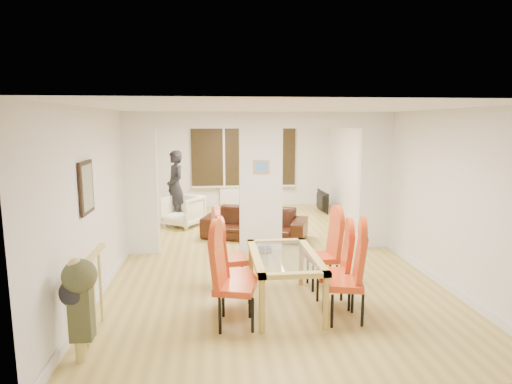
{
  "coord_description": "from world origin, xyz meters",
  "views": [
    {
      "loc": [
        -0.88,
        -7.88,
        2.4
      ],
      "look_at": [
        -0.03,
        0.6,
        1.02
      ],
      "focal_mm": 30.0,
      "sensor_mm": 36.0,
      "label": 1
    }
  ],
  "objects": [
    {
      "name": "floor",
      "position": [
        0.0,
        0.0,
        0.0
      ],
      "size": [
        5.0,
        9.0,
        0.01
      ],
      "primitive_type": "cube",
      "color": "tan",
      "rests_on": "ground"
    },
    {
      "name": "room_walls",
      "position": [
        0.0,
        0.0,
        1.3
      ],
      "size": [
        5.0,
        9.0,
        2.6
      ],
      "primitive_type": null,
      "color": "silver",
      "rests_on": "floor"
    },
    {
      "name": "divider_wall",
      "position": [
        0.0,
        0.0,
        1.3
      ],
      "size": [
        5.0,
        0.18,
        2.6
      ],
      "primitive_type": "cube",
      "color": "white",
      "rests_on": "floor"
    },
    {
      "name": "bay_window_blinds",
      "position": [
        0.0,
        4.44,
        1.5
      ],
      "size": [
        3.0,
        0.08,
        1.8
      ],
      "primitive_type": "cube",
      "color": "black",
      "rests_on": "room_walls"
    },
    {
      "name": "radiator",
      "position": [
        0.0,
        4.4,
        0.3
      ],
      "size": [
        1.4,
        0.08,
        0.5
      ],
      "primitive_type": "cube",
      "color": "white",
      "rests_on": "floor"
    },
    {
      "name": "pendant_light",
      "position": [
        0.3,
        3.3,
        2.15
      ],
      "size": [
        0.36,
        0.36,
        0.36
      ],
      "primitive_type": "sphere",
      "color": "orange",
      "rests_on": "room_walls"
    },
    {
      "name": "stair_newel",
      "position": [
        -2.25,
        -3.2,
        0.55
      ],
      "size": [
        0.4,
        1.2,
        1.1
      ],
      "primitive_type": null,
      "color": "tan",
      "rests_on": "floor"
    },
    {
      "name": "wall_poster",
      "position": [
        -2.47,
        -2.4,
        1.6
      ],
      "size": [
        0.04,
        0.52,
        0.67
      ],
      "primitive_type": "cube",
      "color": "gray",
      "rests_on": "room_walls"
    },
    {
      "name": "pillar_photo",
      "position": [
        0.0,
        -0.1,
        1.6
      ],
      "size": [
        0.3,
        0.03,
        0.25
      ],
      "primitive_type": "cube",
      "color": "#4C8CD8",
      "rests_on": "divider_wall"
    },
    {
      "name": "dining_table",
      "position": [
        0.02,
        -2.58,
        0.35
      ],
      "size": [
        0.85,
        1.51,
        0.71
      ],
      "primitive_type": null,
      "color": "#B59842",
      "rests_on": "floor"
    },
    {
      "name": "dining_chair_la",
      "position": [
        -0.64,
        -3.08,
        0.57
      ],
      "size": [
        0.56,
        0.56,
        1.14
      ],
      "primitive_type": null,
      "rotation": [
        0.0,
        0.0,
        -0.26
      ],
      "color": "#BF3A13",
      "rests_on": "floor"
    },
    {
      "name": "dining_chair_lb",
      "position": [
        -0.61,
        -2.65,
        0.54
      ],
      "size": [
        0.51,
        0.51,
        1.09
      ],
      "primitive_type": null,
      "rotation": [
        0.0,
        0.0,
        0.2
      ],
      "color": "#BF3A13",
      "rests_on": "floor"
    },
    {
      "name": "dining_chair_lc",
      "position": [
        -0.65,
        -1.95,
        0.54
      ],
      "size": [
        0.49,
        0.49,
        1.08
      ],
      "primitive_type": null,
      "rotation": [
        0.0,
        0.0,
        0.16
      ],
      "color": "#BF3A13",
      "rests_on": "floor"
    },
    {
      "name": "dining_chair_ra",
      "position": [
        0.67,
        -3.06,
        0.56
      ],
      "size": [
        0.54,
        0.54,
        1.13
      ],
      "primitive_type": null,
      "rotation": [
        0.0,
        0.0,
        -0.23
      ],
      "color": "#BF3A13",
      "rests_on": "floor"
    },
    {
      "name": "dining_chair_rb",
      "position": [
        0.67,
        -2.65,
        0.52
      ],
      "size": [
        0.47,
        0.47,
        1.03
      ],
      "primitive_type": null,
      "rotation": [
        0.0,
        0.0,
        -0.15
      ],
      "color": "#BF3A13",
      "rests_on": "floor"
    },
    {
      "name": "dining_chair_rc",
      "position": [
        0.69,
        -1.99,
        0.53
      ],
      "size": [
        0.47,
        0.47,
        1.07
      ],
      "primitive_type": null,
      "rotation": [
        0.0,
        0.0,
        0.11
      ],
      "color": "#BF3A13",
      "rests_on": "floor"
    },
    {
      "name": "sofa",
      "position": [
        -0.03,
        0.84,
        0.31
      ],
      "size": [
        2.31,
        1.51,
        0.63
      ],
      "primitive_type": "imported",
      "rotation": [
        0.0,
        0.0,
        -0.34
      ],
      "color": "black",
      "rests_on": "floor"
    },
    {
      "name": "armchair",
      "position": [
        -1.6,
        2.06,
        0.36
      ],
      "size": [
        1.08,
        1.09,
        0.72
      ],
      "primitive_type": "imported",
      "rotation": [
        0.0,
        0.0,
        -0.59
      ],
      "color": "#EDE9C8",
      "rests_on": "floor"
    },
    {
      "name": "person",
      "position": [
        -1.79,
        2.37,
        0.88
      ],
      "size": [
        0.76,
        0.64,
        1.76
      ],
      "primitive_type": "imported",
      "rotation": [
        0.0,
        0.0,
        -1.16
      ],
      "color": "black",
      "rests_on": "floor"
    },
    {
      "name": "television",
      "position": [
        2.0,
        3.42,
        0.28
      ],
      "size": [
        0.97,
        0.16,
        0.55
      ],
      "primitive_type": "imported",
      "rotation": [
        0.0,
        0.0,
        1.6
      ],
      "color": "black",
      "rests_on": "floor"
    },
    {
      "name": "coffee_table",
      "position": [
        0.42,
        2.38,
        0.1
      ],
      "size": [
        0.97,
        0.65,
        0.2
      ],
      "primitive_type": null,
      "rotation": [
        0.0,
        0.0,
        0.25
      ],
      "color": "#352612",
      "rests_on": "floor"
    },
    {
      "name": "bottle",
      "position": [
        0.45,
        2.49,
        0.33
      ],
      "size": [
        0.06,
        0.06,
        0.26
      ],
      "primitive_type": "cylinder",
      "color": "#143F19",
      "rests_on": "coffee_table"
    },
    {
      "name": "bowl",
      "position": [
        0.63,
        2.43,
        0.23
      ],
      "size": [
        0.23,
        0.23,
        0.06
      ],
      "primitive_type": "imported",
      "color": "#352612",
      "rests_on": "coffee_table"
    },
    {
      "name": "shoes",
      "position": [
        0.06,
        -0.22,
        0.05
      ],
      "size": [
        0.22,
        0.24,
        0.09
      ],
      "primitive_type": null,
      "color": "black",
      "rests_on": "floor"
    }
  ]
}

